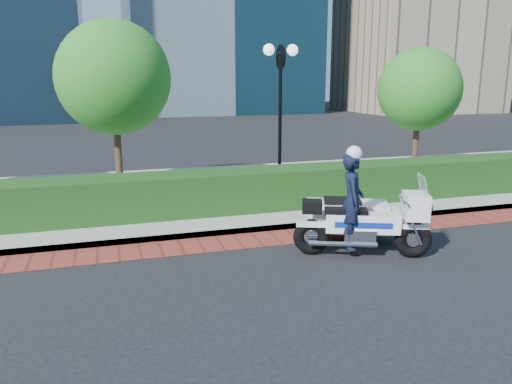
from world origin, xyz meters
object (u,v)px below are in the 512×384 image
object	(u,v)px
lamppost	(280,95)
police_motorcycle	(355,214)
tree_b	(114,78)
tree_c	(419,90)

from	to	relation	value
lamppost	police_motorcycle	distance (m)	5.33
tree_b	tree_c	distance (m)	10.01
tree_c	tree_b	bearing A→B (deg)	180.00
lamppost	police_motorcycle	bearing A→B (deg)	-91.45
lamppost	tree_c	xyz separation A→B (m)	(5.50, 1.30, 0.09)
lamppost	tree_c	distance (m)	5.65
police_motorcycle	tree_b	bearing A→B (deg)	147.78
tree_b	police_motorcycle	world-z (taller)	tree_b
police_motorcycle	lamppost	bearing A→B (deg)	110.88
tree_b	police_motorcycle	distance (m)	8.01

